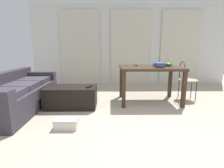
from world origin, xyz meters
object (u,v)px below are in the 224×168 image
couch (17,95)px  scissors (128,66)px  tv_remote_on_table (136,65)px  coffee_table (71,97)px  shoebox (67,123)px  craft_table (150,71)px  tv_remote_primary (89,87)px  wire_chair (185,76)px  bottle_near (169,61)px  book_stack (159,65)px  bowl (168,64)px

couch → scissors: bearing=14.6°
tv_remote_on_table → scissors: bearing=-156.3°
coffee_table → shoebox: size_ratio=2.93×
craft_table → tv_remote_primary: bearing=-163.2°
coffee_table → wire_chair: wire_chair is taller
bottle_near → shoebox: (-1.99, -1.54, -0.79)m
tv_remote_primary → shoebox: 0.98m
bottle_near → scissors: size_ratio=1.94×
coffee_table → shoebox: coffee_table is taller
wire_chair → craft_table: bearing=-168.7°
book_stack → bottle_near: bearing=49.8°
bowl → shoebox: size_ratio=0.53×
craft_table → shoebox: (-1.50, -1.26, -0.60)m
couch → tv_remote_primary: size_ratio=12.27×
tv_remote_on_table → shoebox: 2.01m
bottle_near → shoebox: bearing=-142.1°
wire_chair → tv_remote_primary: 2.17m
tv_remote_on_table → tv_remote_primary: bearing=-150.2°
wire_chair → scissors: 1.34m
couch → wire_chair: (3.44, 0.64, 0.24)m
bottle_near → tv_remote_primary: 1.92m
couch → bottle_near: bearing=13.6°
bottle_near → tv_remote_on_table: 0.78m
bowl → tv_remote_on_table: bearing=171.8°
couch → tv_remote_on_table: 2.46m
bowl → tv_remote_on_table: bowl is taller
craft_table → wire_chair: wire_chair is taller
book_stack → coffee_table: bearing=-173.4°
couch → bowl: bearing=10.2°
couch → coffee_table: (0.98, 0.15, -0.09)m
coffee_table → shoebox: bearing=-82.1°
bottle_near → craft_table: bearing=-150.3°
bowl → craft_table: bearing=-170.1°
couch → shoebox: size_ratio=6.12×
couch → craft_table: size_ratio=1.61×
coffee_table → bowl: size_ratio=5.58×
couch → shoebox: (1.11, -0.79, -0.22)m
wire_chair → bottle_near: 0.49m
bowl → scissors: bearing=179.1°
bottle_near → tv_remote_on_table: (-0.77, -0.11, -0.08)m
book_stack → scissors: book_stack is taller
craft_table → book_stack: bearing=-37.6°
book_stack → tv_remote_on_table: 0.52m
scissors → shoebox: size_ratio=0.33×
tv_remote_on_table → coffee_table: bearing=-159.3°
craft_table → book_stack: 0.24m
coffee_table → bottle_near: (2.12, 0.61, 0.66)m
couch → tv_remote_primary: bearing=3.9°
wire_chair → book_stack: (-0.68, -0.29, 0.28)m
scissors → bowl: bearing=-0.9°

